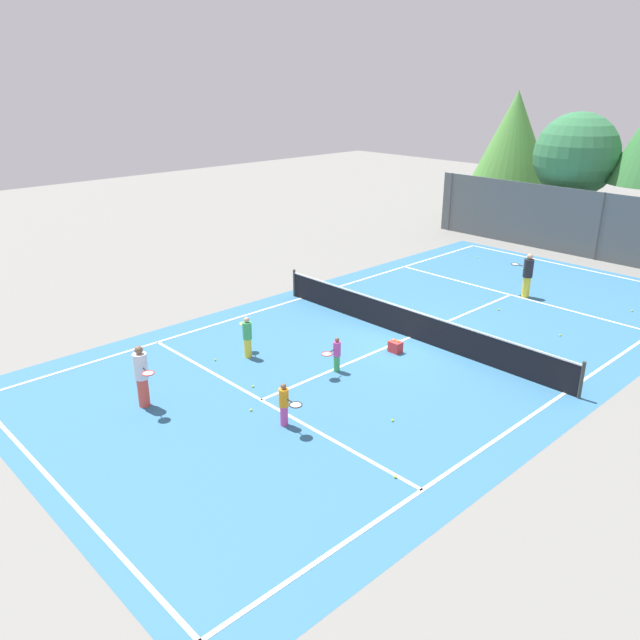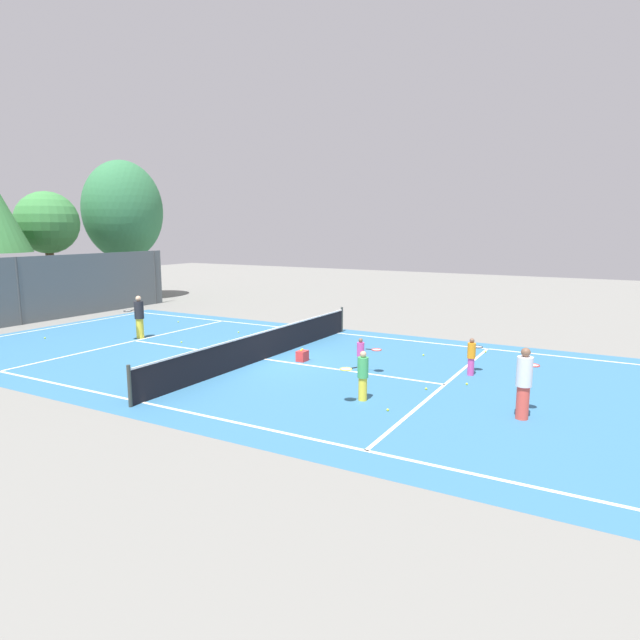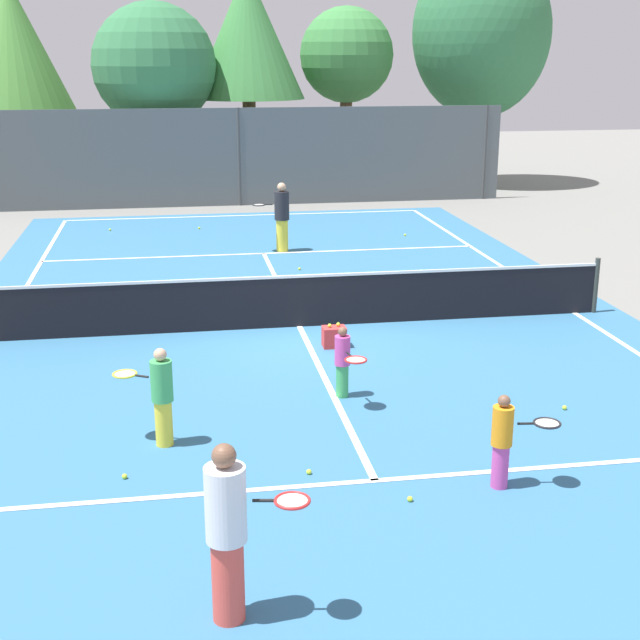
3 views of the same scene
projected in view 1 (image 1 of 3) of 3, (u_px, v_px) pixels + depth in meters
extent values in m
plane|color=slate|center=(410.00, 337.00, 21.24)|extent=(80.00, 80.00, 0.00)
cube|color=teal|center=(410.00, 337.00, 21.24)|extent=(13.00, 25.00, 0.00)
cube|color=white|center=(301.00, 298.00, 24.96)|extent=(0.10, 24.00, 0.01)
cube|color=white|center=(565.00, 393.00, 17.52)|extent=(0.10, 24.00, 0.01)
cube|color=white|center=(57.00, 486.00, 13.55)|extent=(11.00, 0.10, 0.01)
cube|color=white|center=(575.00, 268.00, 28.94)|extent=(11.00, 0.10, 0.01)
cube|color=white|center=(261.00, 400.00, 17.14)|extent=(11.00, 0.10, 0.01)
cube|color=white|center=(511.00, 295.00, 25.35)|extent=(11.00, 0.10, 0.01)
cube|color=white|center=(410.00, 337.00, 21.24)|extent=(0.10, 12.80, 0.01)
cylinder|color=#333833|center=(294.00, 283.00, 25.03)|extent=(0.10, 0.10, 1.10)
cylinder|color=#333833|center=(582.00, 380.00, 17.06)|extent=(0.10, 0.10, 1.10)
cube|color=black|center=(411.00, 324.00, 21.07)|extent=(11.80, 0.03, 0.95)
cube|color=white|center=(411.00, 310.00, 20.89)|extent=(11.80, 0.04, 0.05)
cube|color=#515B60|center=(600.00, 227.00, 29.64)|extent=(18.00, 0.06, 3.20)
cylinder|color=#3F4447|center=(450.00, 202.00, 35.39)|extent=(0.12, 0.12, 3.20)
cylinder|color=#3F4447|center=(600.00, 227.00, 29.64)|extent=(0.12, 0.12, 3.20)
cylinder|color=brown|center=(507.00, 201.00, 37.81)|extent=(0.39, 0.39, 2.42)
cone|color=#4C8E3D|center=(514.00, 136.00, 36.45)|extent=(4.56, 4.56, 5.07)
cylinder|color=brown|center=(568.00, 215.00, 32.86)|extent=(0.35, 0.35, 2.92)
sphere|color=#337547|center=(576.00, 155.00, 31.76)|extent=(4.22, 4.22, 4.22)
cylinder|color=yellow|center=(526.00, 287.00, 25.00)|extent=(0.30, 0.30, 0.83)
cylinder|color=#232328|center=(528.00, 268.00, 24.72)|extent=(0.38, 0.38, 0.72)
sphere|color=tan|center=(530.00, 256.00, 24.55)|extent=(0.22, 0.22, 0.22)
cylinder|color=black|center=(521.00, 265.00, 24.94)|extent=(0.20, 0.03, 0.03)
torus|color=black|center=(515.00, 264.00, 25.11)|extent=(0.33, 0.33, 0.03)
cylinder|color=silver|center=(515.00, 264.00, 25.11)|extent=(0.28, 0.28, 0.00)
cylinder|color=yellow|center=(248.00, 348.00, 19.66)|extent=(0.23, 0.23, 0.62)
cylinder|color=#3FA559|center=(247.00, 331.00, 19.45)|extent=(0.29, 0.29, 0.55)
sphere|color=tan|center=(247.00, 320.00, 19.32)|extent=(0.17, 0.17, 0.17)
cylinder|color=black|center=(246.00, 326.00, 19.70)|extent=(0.19, 0.12, 0.03)
torus|color=yellow|center=(245.00, 323.00, 19.93)|extent=(0.45, 0.45, 0.03)
cylinder|color=silver|center=(245.00, 323.00, 19.93)|extent=(0.38, 0.38, 0.00)
cylinder|color=#D14799|center=(284.00, 415.00, 15.83)|extent=(0.20, 0.20, 0.55)
cylinder|color=orange|center=(284.00, 397.00, 15.65)|extent=(0.25, 0.25, 0.48)
sphere|color=brown|center=(283.00, 386.00, 15.54)|extent=(0.15, 0.15, 0.15)
cylinder|color=black|center=(290.00, 401.00, 15.44)|extent=(0.20, 0.05, 0.03)
torus|color=black|center=(296.00, 405.00, 15.25)|extent=(0.37, 0.37, 0.03)
cylinder|color=silver|center=(296.00, 405.00, 15.25)|extent=(0.31, 0.31, 0.00)
cylinder|color=#E54C3F|center=(143.00, 392.00, 16.73)|extent=(0.30, 0.30, 0.81)
cylinder|color=silver|center=(140.00, 366.00, 16.45)|extent=(0.37, 0.37, 0.71)
sphere|color=brown|center=(139.00, 350.00, 16.28)|extent=(0.22, 0.22, 0.22)
cylinder|color=black|center=(145.00, 370.00, 16.18)|extent=(0.20, 0.06, 0.03)
torus|color=red|center=(148.00, 373.00, 15.98)|extent=(0.38, 0.38, 0.03)
cylinder|color=silver|center=(148.00, 373.00, 15.98)|extent=(0.32, 0.32, 0.00)
cylinder|color=#3FA559|center=(337.00, 363.00, 18.74)|extent=(0.19, 0.19, 0.51)
cylinder|color=#D14799|center=(337.00, 349.00, 18.57)|extent=(0.23, 0.23, 0.44)
sphere|color=brown|center=(337.00, 340.00, 18.47)|extent=(0.14, 0.14, 0.14)
cylinder|color=black|center=(332.00, 351.00, 18.36)|extent=(0.07, 0.20, 0.03)
torus|color=red|center=(327.00, 354.00, 18.17)|extent=(0.39, 0.39, 0.03)
cylinder|color=silver|center=(327.00, 354.00, 18.17)|extent=(0.32, 0.32, 0.00)
cube|color=red|center=(395.00, 347.00, 20.07)|extent=(0.40, 0.30, 0.36)
sphere|color=#CCE533|center=(394.00, 340.00, 20.04)|extent=(0.07, 0.07, 0.07)
sphere|color=#CCE533|center=(398.00, 341.00, 19.96)|extent=(0.07, 0.07, 0.07)
sphere|color=#CCE533|center=(215.00, 360.00, 19.50)|extent=(0.07, 0.07, 0.07)
sphere|color=#CCE533|center=(393.00, 420.00, 16.08)|extent=(0.07, 0.07, 0.07)
sphere|color=#CCE533|center=(523.00, 269.00, 28.66)|extent=(0.07, 0.07, 0.07)
sphere|color=#CCE533|center=(477.00, 257.00, 30.49)|extent=(0.07, 0.07, 0.07)
sphere|color=#CCE533|center=(560.00, 335.00, 21.35)|extent=(0.07, 0.07, 0.07)
sphere|color=#CCE533|center=(251.00, 410.00, 16.58)|extent=(0.07, 0.07, 0.07)
sphere|color=#CCE533|center=(395.00, 477.00, 13.82)|extent=(0.07, 0.07, 0.07)
sphere|color=#CCE533|center=(253.00, 386.00, 17.84)|extent=(0.07, 0.07, 0.07)
sphere|color=#CCE533|center=(632.00, 311.00, 23.57)|extent=(0.07, 0.07, 0.07)
sphere|color=#CCE533|center=(499.00, 310.00, 23.67)|extent=(0.07, 0.07, 0.07)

